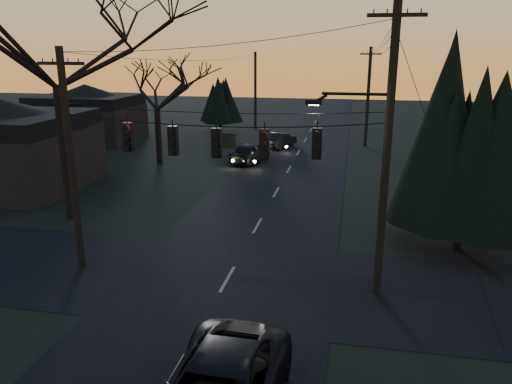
% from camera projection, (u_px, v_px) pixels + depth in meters
% --- Properties ---
extents(main_road, '(8.00, 120.00, 0.02)m').
position_uv_depth(main_road, '(271.00, 202.00, 28.29)').
color(main_road, black).
rests_on(main_road, ground).
extents(cross_road, '(60.00, 7.00, 0.02)m').
position_uv_depth(cross_road, '(227.00, 279.00, 18.86)').
color(cross_road, black).
rests_on(cross_road, ground).
extents(utility_pole_right, '(5.00, 0.30, 10.00)m').
position_uv_depth(utility_pole_right, '(376.00, 293.00, 17.85)').
color(utility_pole_right, black).
rests_on(utility_pole_right, ground).
extents(utility_pole_left, '(1.80, 0.30, 8.50)m').
position_uv_depth(utility_pole_left, '(82.00, 267.00, 19.97)').
color(utility_pole_left, black).
rests_on(utility_pole_left, ground).
extents(utility_pole_far_r, '(1.80, 0.30, 8.50)m').
position_uv_depth(utility_pole_far_r, '(365.00, 146.00, 44.24)').
color(utility_pole_far_r, black).
rests_on(utility_pole_far_r, ground).
extents(utility_pole_far_l, '(0.30, 0.30, 8.00)m').
position_uv_depth(utility_pole_far_l, '(255.00, 128.00, 53.89)').
color(utility_pole_far_l, black).
rests_on(utility_pole_far_l, ground).
extents(span_signal_assembly, '(11.50, 0.44, 1.54)m').
position_uv_depth(span_signal_assembly, '(218.00, 141.00, 17.43)').
color(span_signal_assembly, black).
rests_on(span_signal_assembly, ground).
extents(bare_tree_left, '(11.24, 11.24, 13.18)m').
position_uv_depth(bare_tree_left, '(51.00, 30.00, 22.96)').
color(bare_tree_left, black).
rests_on(bare_tree_left, ground).
extents(evergreen_right, '(4.40, 4.40, 8.18)m').
position_uv_depth(evergreen_right, '(470.00, 143.00, 20.44)').
color(evergreen_right, black).
rests_on(evergreen_right, ground).
extents(bare_tree_dist, '(7.13, 7.13, 8.09)m').
position_uv_depth(bare_tree_dist, '(156.00, 87.00, 36.09)').
color(bare_tree_dist, black).
rests_on(bare_tree_dist, ground).
extents(evergreen_dist, '(3.58, 3.58, 5.46)m').
position_uv_depth(evergreen_dist, '(220.00, 100.00, 49.88)').
color(evergreen_dist, black).
rests_on(evergreen_dist, ground).
extents(house_left_far, '(9.00, 7.00, 5.20)m').
position_uv_depth(house_left_far, '(87.00, 113.00, 46.32)').
color(house_left_far, black).
rests_on(house_left_far, ground).
extents(sedan_oncoming_a, '(2.77, 4.83, 1.55)m').
position_uv_depth(sedan_oncoming_a, '(250.00, 153.00, 37.77)').
color(sedan_oncoming_a, black).
rests_on(sedan_oncoming_a, ground).
extents(sedan_oncoming_b, '(2.65, 4.26, 1.32)m').
position_uv_depth(sedan_oncoming_b, '(280.00, 140.00, 43.38)').
color(sedan_oncoming_b, black).
rests_on(sedan_oncoming_b, ground).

